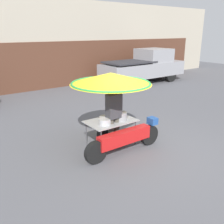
% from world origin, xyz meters
% --- Properties ---
extents(ground_plane, '(36.00, 36.00, 0.00)m').
position_xyz_m(ground_plane, '(0.00, 0.00, 0.00)').
color(ground_plane, '#56565B').
extents(shopfront_building, '(28.00, 2.06, 4.50)m').
position_xyz_m(shopfront_building, '(0.00, 9.33, 2.23)').
color(shopfront_building, '#B2A893').
rests_on(shopfront_building, ground).
extents(vendor_motorcycle_cart, '(2.24, 2.04, 1.95)m').
position_xyz_m(vendor_motorcycle_cart, '(-0.50, 0.76, 1.54)').
color(vendor_motorcycle_cart, black).
rests_on(vendor_motorcycle_cart, ground).
extents(vendor_person, '(0.38, 0.22, 1.67)m').
position_xyz_m(vendor_person, '(-0.53, 0.67, 0.94)').
color(vendor_person, '#4C473D').
rests_on(vendor_person, ground).
extents(pickup_truck, '(5.22, 1.79, 1.92)m').
position_xyz_m(pickup_truck, '(6.13, 6.57, 0.94)').
color(pickup_truck, black).
rests_on(pickup_truck, ground).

